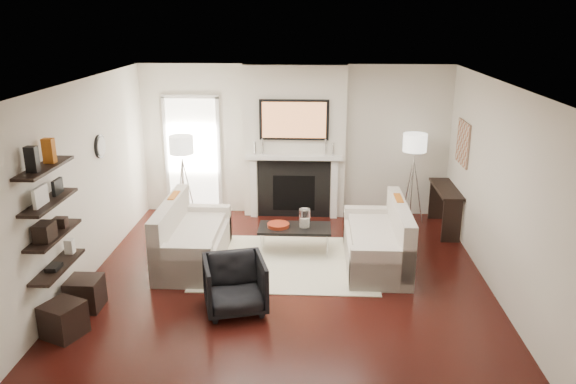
{
  "coord_description": "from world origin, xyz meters",
  "views": [
    {
      "loc": [
        0.37,
        -6.84,
        3.53
      ],
      "look_at": [
        0.0,
        0.6,
        1.15
      ],
      "focal_mm": 35.0,
      "sensor_mm": 36.0,
      "label": 1
    }
  ],
  "objects_px": {
    "loveseat_right_base": "(375,251)",
    "coffee_table": "(295,228)",
    "lamp_left_shade": "(181,145)",
    "loveseat_left_base": "(194,248)",
    "armchair": "(235,282)",
    "lamp_right_shade": "(415,143)",
    "ottoman_near": "(85,293)"
  },
  "relations": [
    {
      "from": "ottoman_near",
      "to": "loveseat_right_base",
      "type": "bearing_deg",
      "value": 21.53
    },
    {
      "from": "lamp_left_shade",
      "to": "coffee_table",
      "type": "bearing_deg",
      "value": -27.7
    },
    {
      "from": "loveseat_left_base",
      "to": "lamp_left_shade",
      "type": "relative_size",
      "value": 4.5
    },
    {
      "from": "loveseat_right_base",
      "to": "lamp_right_shade",
      "type": "height_order",
      "value": "lamp_right_shade"
    },
    {
      "from": "lamp_right_shade",
      "to": "ottoman_near",
      "type": "xyz_separation_m",
      "value": [
        -4.52,
        -3.2,
        -1.25
      ]
    },
    {
      "from": "coffee_table",
      "to": "ottoman_near",
      "type": "distance_m",
      "value": 3.15
    },
    {
      "from": "coffee_table",
      "to": "lamp_left_shade",
      "type": "relative_size",
      "value": 2.75
    },
    {
      "from": "loveseat_right_base",
      "to": "lamp_left_shade",
      "type": "xyz_separation_m",
      "value": [
        -3.13,
        1.37,
        1.24
      ]
    },
    {
      "from": "coffee_table",
      "to": "lamp_left_shade",
      "type": "height_order",
      "value": "lamp_left_shade"
    },
    {
      "from": "armchair",
      "to": "loveseat_left_base",
      "type": "bearing_deg",
      "value": 104.45
    },
    {
      "from": "loveseat_left_base",
      "to": "lamp_left_shade",
      "type": "distance_m",
      "value": 1.93
    },
    {
      "from": "loveseat_right_base",
      "to": "armchair",
      "type": "relative_size",
      "value": 2.4
    },
    {
      "from": "coffee_table",
      "to": "ottoman_near",
      "type": "relative_size",
      "value": 2.75
    },
    {
      "from": "lamp_left_shade",
      "to": "lamp_right_shade",
      "type": "distance_m",
      "value": 3.92
    },
    {
      "from": "loveseat_left_base",
      "to": "coffee_table",
      "type": "bearing_deg",
      "value": 15.22
    },
    {
      "from": "lamp_right_shade",
      "to": "armchair",
      "type": "bearing_deg",
      "value": -129.94
    },
    {
      "from": "ottoman_near",
      "to": "lamp_left_shade",
      "type": "bearing_deg",
      "value": 77.72
    },
    {
      "from": "lamp_left_shade",
      "to": "ottoman_near",
      "type": "relative_size",
      "value": 1.0
    },
    {
      "from": "loveseat_right_base",
      "to": "lamp_left_shade",
      "type": "height_order",
      "value": "lamp_left_shade"
    },
    {
      "from": "loveseat_left_base",
      "to": "lamp_right_shade",
      "type": "distance_m",
      "value": 4.07
    },
    {
      "from": "coffee_table",
      "to": "loveseat_left_base",
      "type": "bearing_deg",
      "value": -164.78
    },
    {
      "from": "lamp_right_shade",
      "to": "lamp_left_shade",
      "type": "bearing_deg",
      "value": -174.8
    },
    {
      "from": "loveseat_left_base",
      "to": "loveseat_right_base",
      "type": "relative_size",
      "value": 1.0
    },
    {
      "from": "armchair",
      "to": "lamp_right_shade",
      "type": "height_order",
      "value": "lamp_right_shade"
    },
    {
      "from": "loveseat_right_base",
      "to": "lamp_left_shade",
      "type": "distance_m",
      "value": 3.63
    },
    {
      "from": "loveseat_left_base",
      "to": "armchair",
      "type": "height_order",
      "value": "armchair"
    },
    {
      "from": "loveseat_right_base",
      "to": "coffee_table",
      "type": "bearing_deg",
      "value": 163.31
    },
    {
      "from": "coffee_table",
      "to": "lamp_right_shade",
      "type": "height_order",
      "value": "lamp_right_shade"
    },
    {
      "from": "loveseat_left_base",
      "to": "lamp_left_shade",
      "type": "xyz_separation_m",
      "value": [
        -0.45,
        1.41,
        1.24
      ]
    },
    {
      "from": "loveseat_right_base",
      "to": "ottoman_near",
      "type": "xyz_separation_m",
      "value": [
        -3.75,
        -1.48,
        -0.01
      ]
    },
    {
      "from": "loveseat_left_base",
      "to": "lamp_right_shade",
      "type": "height_order",
      "value": "lamp_right_shade"
    },
    {
      "from": "loveseat_right_base",
      "to": "coffee_table",
      "type": "height_order",
      "value": "same"
    }
  ]
}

